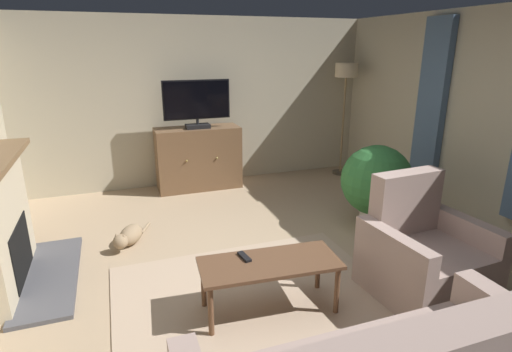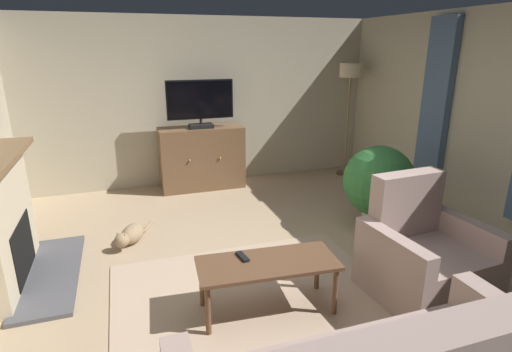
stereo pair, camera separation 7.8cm
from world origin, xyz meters
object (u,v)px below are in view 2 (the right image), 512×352
at_px(floor_lamp, 350,82).
at_px(tv_cabinet, 202,159).
at_px(potted_plant_leafy_by_curtain, 378,183).
at_px(television, 200,103).
at_px(tv_remote, 243,257).
at_px(armchair_by_fireplace, 424,258).
at_px(coffee_table, 268,267).
at_px(cat, 131,235).

bearing_deg(floor_lamp, tv_cabinet, 177.51).
height_order(tv_cabinet, potted_plant_leafy_by_curtain, potted_plant_leafy_by_curtain).
xyz_separation_m(television, potted_plant_leafy_by_curtain, (1.68, -2.12, -0.74)).
bearing_deg(television, tv_remote, -95.39).
bearing_deg(television, armchair_by_fireplace, -69.40).
xyz_separation_m(television, coffee_table, (-0.12, -3.23, -0.92)).
bearing_deg(tv_cabinet, tv_remote, -95.30).
distance_m(television, coffee_table, 3.36).
bearing_deg(tv_remote, television, -14.24).
height_order(tv_cabinet, tv_remote, tv_cabinet).
relative_size(tv_remote, armchair_by_fireplace, 0.16).
bearing_deg(coffee_table, television, 87.89).
relative_size(coffee_table, armchair_by_fireplace, 1.12).
distance_m(armchair_by_fireplace, potted_plant_leafy_by_curtain, 1.37).
bearing_deg(armchair_by_fireplace, floor_lamp, 70.65).
height_order(tv_remote, cat, tv_remote).
bearing_deg(coffee_table, tv_remote, 144.23).
bearing_deg(cat, tv_cabinet, 55.32).
distance_m(potted_plant_leafy_by_curtain, cat, 2.91).
distance_m(television, tv_remote, 3.23).
height_order(tv_cabinet, television, television).
bearing_deg(floor_lamp, armchair_by_fireplace, -109.35).
height_order(potted_plant_leafy_by_curtain, cat, potted_plant_leafy_by_curtain).
xyz_separation_m(tv_cabinet, potted_plant_leafy_by_curtain, (1.68, -2.17, 0.13)).
bearing_deg(tv_cabinet, potted_plant_leafy_by_curtain, -52.32).
bearing_deg(coffee_table, floor_lamp, 50.91).
xyz_separation_m(coffee_table, potted_plant_leafy_by_curtain, (1.80, 1.11, 0.18)).
relative_size(potted_plant_leafy_by_curtain, cat, 1.66).
bearing_deg(armchair_by_fireplace, coffee_table, 172.63).
bearing_deg(tv_cabinet, coffee_table, -92.08).
bearing_deg(tv_cabinet, cat, -124.68).
distance_m(coffee_table, floor_lamp, 4.25).
distance_m(coffee_table, tv_remote, 0.22).
xyz_separation_m(cat, floor_lamp, (3.61, 1.56, 1.46)).
bearing_deg(armchair_by_fireplace, tv_remote, 168.99).
height_order(tv_cabinet, armchair_by_fireplace, armchair_by_fireplace).
height_order(coffee_table, tv_remote, tv_remote).
xyz_separation_m(tv_remote, floor_lamp, (2.75, 3.05, 1.10)).
bearing_deg(cat, television, 54.44).
relative_size(coffee_table, potted_plant_leafy_by_curtain, 1.14).
height_order(tv_remote, floor_lamp, floor_lamp).
height_order(coffee_table, floor_lamp, floor_lamp).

